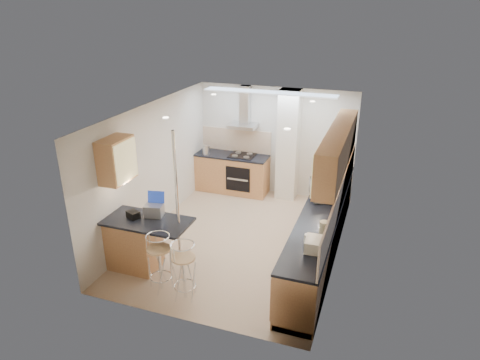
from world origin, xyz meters
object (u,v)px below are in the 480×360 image
(laptop, at_px, (154,210))
(bread_bin, at_px, (315,244))
(bar_stool_near, at_px, (160,262))
(bar_stool_end, at_px, (184,271))
(microwave, at_px, (322,190))

(laptop, xyz_separation_m, bread_bin, (2.68, -0.13, -0.03))
(bar_stool_near, bearing_deg, bread_bin, 23.62)
(bar_stool_end, relative_size, bread_bin, 2.82)
(microwave, bearing_deg, bread_bin, 165.39)
(bar_stool_end, xyz_separation_m, bread_bin, (1.84, 0.52, 0.54))
(bar_stool_near, height_order, bar_stool_end, bar_stool_near)
(microwave, height_order, bar_stool_near, microwave)
(bar_stool_near, distance_m, bread_bin, 2.39)
(bar_stool_end, height_order, bread_bin, bread_bin)
(microwave, height_order, laptop, microwave)
(microwave, xyz_separation_m, bar_stool_near, (-2.10, -2.24, -0.60))
(bar_stool_end, distance_m, bread_bin, 1.99)
(microwave, xyz_separation_m, laptop, (-2.48, -1.67, -0.03))
(bread_bin, bearing_deg, laptop, 174.22)
(laptop, relative_size, bar_stool_near, 0.31)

